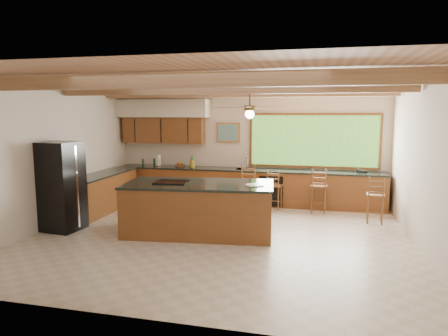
# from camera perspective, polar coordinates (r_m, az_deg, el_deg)

# --- Properties ---
(ground) EXTENTS (7.20, 7.20, 0.00)m
(ground) POSITION_cam_1_polar(r_m,az_deg,el_deg) (7.89, -0.73, -9.72)
(ground) COLOR beige
(ground) RESTS_ON ground
(room_shell) EXTENTS (7.27, 6.54, 3.02)m
(room_shell) POSITION_cam_1_polar(r_m,az_deg,el_deg) (8.19, -0.78, 6.69)
(room_shell) COLOR beige
(room_shell) RESTS_ON ground
(counter_run) EXTENTS (7.12, 3.10, 1.27)m
(counter_run) POSITION_cam_1_polar(r_m,az_deg,el_deg) (10.34, -1.72, -2.80)
(counter_run) COLOR brown
(counter_run) RESTS_ON ground
(island) EXTENTS (3.04, 1.68, 1.03)m
(island) POSITION_cam_1_polar(r_m,az_deg,el_deg) (7.98, -3.57, -5.74)
(island) COLOR brown
(island) RESTS_ON ground
(refrigerator) EXTENTS (0.77, 0.75, 1.81)m
(refrigerator) POSITION_cam_1_polar(r_m,az_deg,el_deg) (8.75, -22.16, -2.44)
(refrigerator) COLOR black
(refrigerator) RESTS_ON ground
(bar_stool_a) EXTENTS (0.40, 0.40, 0.99)m
(bar_stool_a) POSITION_cam_1_polar(r_m,az_deg,el_deg) (9.90, 7.18, -2.61)
(bar_stool_a) COLOR brown
(bar_stool_a) RESTS_ON ground
(bar_stool_b) EXTENTS (0.45, 0.45, 1.11)m
(bar_stool_b) POSITION_cam_1_polar(r_m,az_deg,el_deg) (9.97, 3.42, -2.07)
(bar_stool_b) COLOR brown
(bar_stool_b) RESTS_ON ground
(bar_stool_c) EXTENTS (0.40, 0.40, 1.03)m
(bar_stool_c) POSITION_cam_1_polar(r_m,az_deg,el_deg) (9.21, 20.88, -3.75)
(bar_stool_c) COLOR brown
(bar_stool_c) RESTS_ON ground
(bar_stool_d) EXTENTS (0.39, 0.39, 1.08)m
(bar_stool_d) POSITION_cam_1_polar(r_m,az_deg,el_deg) (9.74, 13.40, -2.64)
(bar_stool_d) COLOR brown
(bar_stool_d) RESTS_ON ground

